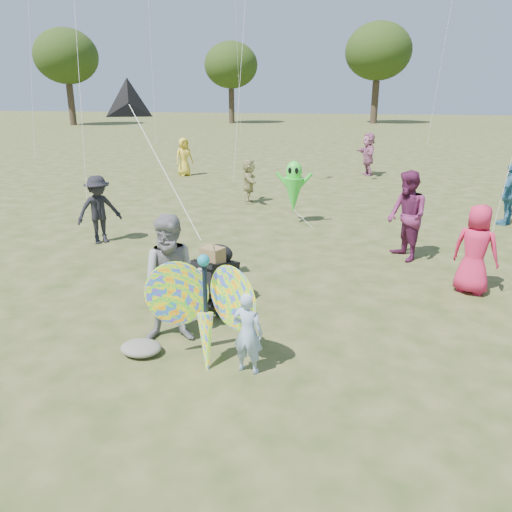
{
  "coord_description": "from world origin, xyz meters",
  "views": [
    {
      "loc": [
        1.35,
        -5.64,
        3.52
      ],
      "look_at": [
        -0.2,
        1.5,
        1.1
      ],
      "focal_mm": 35.0,
      "sensor_mm": 36.0,
      "label": 1
    }
  ],
  "objects_px": {
    "crowd_j": "(368,154)",
    "crowd_d": "(249,181)",
    "crowd_b": "(99,210)",
    "crowd_c": "(509,194)",
    "crowd_g": "(184,157)",
    "child_girl": "(248,333)",
    "jogging_stroller": "(215,273)",
    "alien_kite": "(294,189)",
    "butterfly_kite": "(205,311)",
    "adult_man": "(174,280)",
    "crowd_a": "(476,249)",
    "crowd_e": "(407,216)"
  },
  "relations": [
    {
      "from": "crowd_e",
      "to": "crowd_g",
      "type": "xyz_separation_m",
      "value": [
        -8.63,
        9.82,
        -0.16
      ]
    },
    {
      "from": "crowd_g",
      "to": "child_girl",
      "type": "bearing_deg",
      "value": -114.38
    },
    {
      "from": "crowd_a",
      "to": "alien_kite",
      "type": "distance_m",
      "value": 5.82
    },
    {
      "from": "crowd_b",
      "to": "crowd_d",
      "type": "relative_size",
      "value": 1.14
    },
    {
      "from": "crowd_b",
      "to": "crowd_c",
      "type": "relative_size",
      "value": 0.97
    },
    {
      "from": "crowd_a",
      "to": "crowd_e",
      "type": "bearing_deg",
      "value": -30.01
    },
    {
      "from": "jogging_stroller",
      "to": "alien_kite",
      "type": "height_order",
      "value": "alien_kite"
    },
    {
      "from": "adult_man",
      "to": "crowd_a",
      "type": "height_order",
      "value": "adult_man"
    },
    {
      "from": "crowd_d",
      "to": "crowd_g",
      "type": "height_order",
      "value": "crowd_g"
    },
    {
      "from": "child_girl",
      "to": "butterfly_kite",
      "type": "distance_m",
      "value": 0.64
    },
    {
      "from": "child_girl",
      "to": "crowd_a",
      "type": "distance_m",
      "value": 4.89
    },
    {
      "from": "child_girl",
      "to": "crowd_b",
      "type": "height_order",
      "value": "crowd_b"
    },
    {
      "from": "crowd_b",
      "to": "crowd_c",
      "type": "bearing_deg",
      "value": -24.43
    },
    {
      "from": "crowd_d",
      "to": "crowd_e",
      "type": "relative_size",
      "value": 0.74
    },
    {
      "from": "crowd_d",
      "to": "butterfly_kite",
      "type": "height_order",
      "value": "butterfly_kite"
    },
    {
      "from": "crowd_b",
      "to": "alien_kite",
      "type": "relative_size",
      "value": 0.94
    },
    {
      "from": "crowd_j",
      "to": "butterfly_kite",
      "type": "height_order",
      "value": "crowd_j"
    },
    {
      "from": "crowd_e",
      "to": "butterfly_kite",
      "type": "xyz_separation_m",
      "value": [
        -2.89,
        -5.14,
        -0.2
      ]
    },
    {
      "from": "crowd_c",
      "to": "crowd_j",
      "type": "height_order",
      "value": "crowd_j"
    },
    {
      "from": "crowd_g",
      "to": "crowd_j",
      "type": "relative_size",
      "value": 0.88
    },
    {
      "from": "crowd_d",
      "to": "jogging_stroller",
      "type": "relative_size",
      "value": 1.26
    },
    {
      "from": "crowd_b",
      "to": "alien_kite",
      "type": "distance_m",
      "value": 5.16
    },
    {
      "from": "crowd_a",
      "to": "crowd_j",
      "type": "bearing_deg",
      "value": -54.36
    },
    {
      "from": "crowd_a",
      "to": "crowd_g",
      "type": "distance_m",
      "value": 15.08
    },
    {
      "from": "adult_man",
      "to": "alien_kite",
      "type": "distance_m",
      "value": 7.23
    },
    {
      "from": "crowd_g",
      "to": "crowd_j",
      "type": "bearing_deg",
      "value": -33.74
    },
    {
      "from": "child_girl",
      "to": "crowd_j",
      "type": "relative_size",
      "value": 0.61
    },
    {
      "from": "crowd_b",
      "to": "crowd_j",
      "type": "bearing_deg",
      "value": 16.39
    },
    {
      "from": "child_girl",
      "to": "alien_kite",
      "type": "xyz_separation_m",
      "value": [
        -0.53,
        7.84,
        0.41
      ]
    },
    {
      "from": "crowd_c",
      "to": "butterfly_kite",
      "type": "relative_size",
      "value": 0.98
    },
    {
      "from": "adult_man",
      "to": "crowd_e",
      "type": "height_order",
      "value": "crowd_e"
    },
    {
      "from": "child_girl",
      "to": "crowd_j",
      "type": "bearing_deg",
      "value": -85.13
    },
    {
      "from": "child_girl",
      "to": "jogging_stroller",
      "type": "bearing_deg",
      "value": -52.31
    },
    {
      "from": "crowd_b",
      "to": "crowd_e",
      "type": "height_order",
      "value": "crowd_e"
    },
    {
      "from": "crowd_a",
      "to": "crowd_c",
      "type": "xyz_separation_m",
      "value": [
        1.87,
        5.41,
        0.03
      ]
    },
    {
      "from": "crowd_e",
      "to": "crowd_d",
      "type": "bearing_deg",
      "value": -161.15
    },
    {
      "from": "butterfly_kite",
      "to": "crowd_j",
      "type": "bearing_deg",
      "value": 83.08
    },
    {
      "from": "crowd_g",
      "to": "butterfly_kite",
      "type": "distance_m",
      "value": 16.02
    },
    {
      "from": "crowd_c",
      "to": "crowd_j",
      "type": "bearing_deg",
      "value": -119.36
    },
    {
      "from": "child_girl",
      "to": "alien_kite",
      "type": "height_order",
      "value": "alien_kite"
    },
    {
      "from": "butterfly_kite",
      "to": "jogging_stroller",
      "type": "bearing_deg",
      "value": 102.92
    },
    {
      "from": "crowd_d",
      "to": "crowd_b",
      "type": "bearing_deg",
      "value": 140.66
    },
    {
      "from": "crowd_a",
      "to": "crowd_b",
      "type": "bearing_deg",
      "value": 17.38
    },
    {
      "from": "crowd_j",
      "to": "crowd_d",
      "type": "bearing_deg",
      "value": -47.92
    },
    {
      "from": "crowd_b",
      "to": "crowd_j",
      "type": "xyz_separation_m",
      "value": [
        6.27,
        11.94,
        0.1
      ]
    },
    {
      "from": "crowd_b",
      "to": "crowd_d",
      "type": "xyz_separation_m",
      "value": [
        2.49,
        5.23,
        -0.1
      ]
    },
    {
      "from": "crowd_c",
      "to": "crowd_g",
      "type": "height_order",
      "value": "crowd_c"
    },
    {
      "from": "crowd_e",
      "to": "butterfly_kite",
      "type": "relative_size",
      "value": 1.12
    },
    {
      "from": "crowd_c",
      "to": "crowd_g",
      "type": "bearing_deg",
      "value": -82.63
    },
    {
      "from": "adult_man",
      "to": "crowd_c",
      "type": "bearing_deg",
      "value": 37.05
    }
  ]
}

